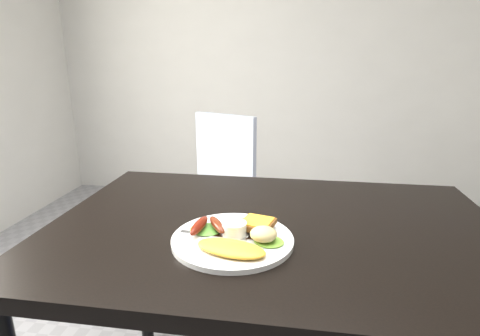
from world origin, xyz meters
TOP-DOWN VIEW (x-y plane):
  - room_back_panel at (0.00, 2.25)m, footprint 4.00×0.04m
  - dining_table at (0.00, 0.00)m, footprint 1.20×0.80m
  - dining_chair at (-0.33, 0.85)m, footprint 0.49×0.49m
  - person at (0.23, 0.67)m, footprint 0.65×0.56m
  - plate at (-0.09, -0.12)m, footprint 0.29×0.29m
  - lettuce_left at (-0.16, -0.09)m, footprint 0.09×0.08m
  - lettuce_right at (-0.00, -0.13)m, footprint 0.09×0.08m
  - omelette at (-0.08, -0.19)m, footprint 0.18×0.11m
  - sausage_a at (-0.18, -0.11)m, footprint 0.04×0.11m
  - sausage_b at (-0.14, -0.10)m, footprint 0.07×0.09m
  - ramekin at (-0.09, -0.11)m, footprint 0.07×0.07m
  - toast_a at (-0.06, -0.06)m, footprint 0.07×0.07m
  - toast_b at (-0.04, -0.07)m, footprint 0.09×0.09m
  - potato_salad at (-0.02, -0.14)m, footprint 0.06×0.06m
  - fork at (-0.14, -0.12)m, footprint 0.17×0.03m

SIDE VIEW (x-z plane):
  - dining_chair at x=-0.33m, z-range 0.43..0.47m
  - dining_table at x=0.00m, z-range 0.71..0.75m
  - plate at x=-0.09m, z-range 0.75..0.76m
  - person at x=0.23m, z-range 0.00..1.52m
  - fork at x=-0.14m, z-range 0.76..0.77m
  - lettuce_right at x=0.00m, z-range 0.76..0.77m
  - lettuce_left at x=-0.16m, z-range 0.76..0.77m
  - toast_a at x=-0.06m, z-range 0.76..0.77m
  - omelette at x=-0.08m, z-range 0.76..0.78m
  - ramekin at x=-0.09m, z-range 0.76..0.80m
  - toast_b at x=-0.04m, z-range 0.77..0.79m
  - sausage_a at x=-0.18m, z-range 0.77..0.80m
  - sausage_b at x=-0.14m, z-range 0.77..0.79m
  - potato_salad at x=-0.02m, z-range 0.77..0.80m
  - room_back_panel at x=0.00m, z-range 0.00..2.70m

